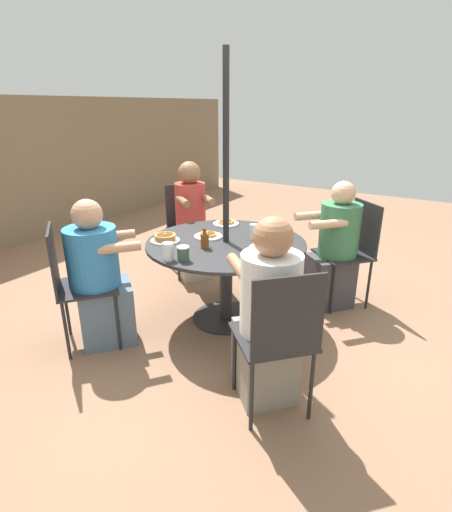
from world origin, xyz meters
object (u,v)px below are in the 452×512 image
patio_table (226,256)px  pancake_plate_d (226,223)px  patio_chair_north (187,223)px  diner_east (100,281)px  coffee_cup (183,254)px  diner_north (192,224)px  patio_chair_south (279,334)px  pancake_plate_a (264,247)px  pancake_plate_b (165,238)px  pancake_plate_c (208,236)px  diner_south (268,320)px  syrup_bottle (205,240)px  patio_chair_east (74,279)px  drinking_glass_a (168,251)px  diner_west (335,251)px  patio_chair_west (352,246)px  drinking_glass_b (253,232)px

patio_table → pancake_plate_d: size_ratio=5.47×
patio_chair_north → diner_east: diner_east is taller
patio_chair_north → coffee_cup: size_ratio=8.97×
diner_north → patio_chair_south: size_ratio=1.29×
pancake_plate_a → pancake_plate_b: size_ratio=1.00×
patio_chair_north → patio_chair_south: bearing=86.7°
diner_north → diner_east: 1.42m
pancake_plate_a → pancake_plate_c: 0.53m
diner_north → patio_chair_north: bearing=-90.0°
diner_north → pancake_plate_c: diner_north is taller
diner_east → coffee_cup: size_ratio=10.72×
diner_south → pancake_plate_a: size_ratio=4.99×
pancake_plate_b → syrup_bottle: 0.37m
patio_table → patio_chair_east: 1.19m
patio_chair_north → diner_east: 1.55m
patio_table → pancake_plate_b: (-0.27, 0.42, 0.15)m
drinking_glass_a → diner_west: bearing=-31.1°
patio_chair_north → patio_chair_west: size_ratio=1.00×
diner_north → patio_chair_west: (0.28, -1.60, -0.03)m
patio_table → patio_chair_east: (-0.94, 0.73, -0.03)m
patio_chair_north → diner_west: (0.04, -1.62, -0.02)m
patio_chair_west → syrup_bottle: patio_chair_west is taller
patio_table → coffee_cup: bearing=177.1°
patio_chair_north → patio_chair_south: size_ratio=1.00×
diner_west → pancake_plate_c: diner_west is taller
patio_chair_east → diner_south: (0.24, -1.46, -0.00)m
diner_south → drinking_glass_b: bearing=77.1°
patio_table → diner_east: 1.01m
patio_chair_north → coffee_cup: 1.56m
patio_table → coffee_cup: coffee_cup is taller
pancake_plate_a → patio_chair_south: bearing=-147.8°
patio_chair_south → coffee_cup: size_ratio=8.97×
patio_table → patio_chair_north: patio_chair_north is taller
diner_east → pancake_plate_d: bearing=111.4°
syrup_bottle → drinking_glass_b: bearing=-29.5°
drinking_glass_b → diner_south: bearing=-146.3°
pancake_plate_c → pancake_plate_b: bearing=140.3°
patio_table → drinking_glass_b: size_ratio=9.99×
diner_east → pancake_plate_c: size_ratio=4.77×
patio_table → diner_east: diner_east is taller
pancake_plate_a → diner_north: bearing=62.4°
pancake_plate_c → coffee_cup: bearing=-163.6°
drinking_glass_b → diner_east: bearing=140.8°
syrup_bottle → coffee_cup: bearing=-175.0°
diner_east → pancake_plate_a: bearing=77.5°
pancake_plate_a → pancake_plate_b: 0.81m
diner_south → drinking_glass_a: 0.90m
diner_north → diner_west: diner_north is taller
pancake_plate_c → syrup_bottle: syrup_bottle is taller
pancake_plate_d → syrup_bottle: 0.67m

